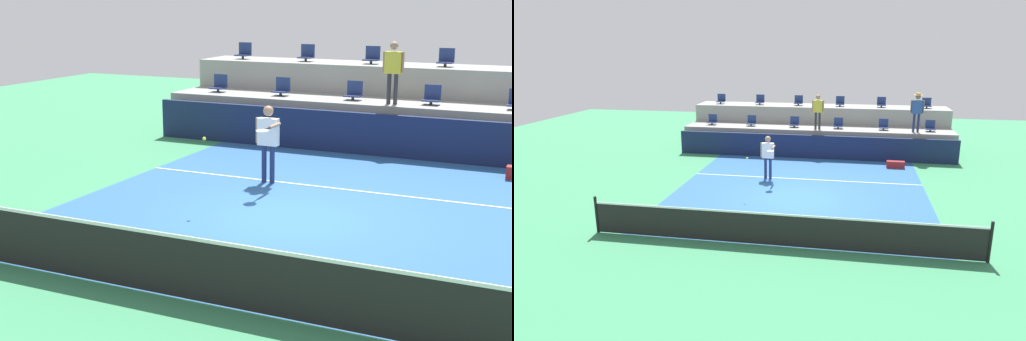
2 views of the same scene
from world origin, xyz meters
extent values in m
plane|color=#388456|center=(0.00, 0.00, 0.00)|extent=(40.00, 40.00, 0.00)
cube|color=#285693|center=(0.00, 1.00, 0.00)|extent=(9.00, 10.00, 0.01)
cube|color=white|center=(0.00, 2.40, 0.01)|extent=(9.00, 0.06, 0.00)
cylinder|color=black|center=(-5.20, -4.00, 0.54)|extent=(0.08, 0.08, 1.07)
cylinder|color=black|center=(5.20, -4.00, 0.54)|extent=(0.08, 0.08, 1.07)
cube|color=black|center=(0.00, -4.00, 0.46)|extent=(10.40, 0.01, 0.87)
cube|color=white|center=(0.00, -4.00, 0.89)|extent=(10.40, 0.02, 0.05)
cube|color=#141E42|center=(0.00, 6.00, 0.55)|extent=(13.00, 0.16, 1.10)
cube|color=gray|center=(0.00, 7.30, 0.62)|extent=(13.00, 1.80, 1.25)
cube|color=gray|center=(0.00, 9.10, 1.05)|extent=(13.00, 1.80, 2.10)
cylinder|color=#2D2D33|center=(-5.29, 7.15, 1.30)|extent=(0.08, 0.08, 0.10)
cube|color=navy|center=(-5.29, 7.15, 1.37)|extent=(0.44, 0.40, 0.04)
cube|color=navy|center=(-5.29, 7.33, 1.58)|extent=(0.44, 0.04, 0.38)
cylinder|color=#2D2D33|center=(-3.24, 7.15, 1.30)|extent=(0.08, 0.08, 0.10)
cube|color=navy|center=(-3.24, 7.15, 1.37)|extent=(0.44, 0.40, 0.04)
cube|color=navy|center=(-3.24, 7.33, 1.58)|extent=(0.44, 0.04, 0.38)
cylinder|color=#2D2D33|center=(-1.07, 7.15, 1.30)|extent=(0.08, 0.08, 0.10)
cube|color=navy|center=(-1.07, 7.15, 1.37)|extent=(0.44, 0.40, 0.04)
cube|color=navy|center=(-1.07, 7.33, 1.58)|extent=(0.44, 0.04, 0.38)
cylinder|color=#2D2D33|center=(1.08, 7.15, 1.30)|extent=(0.08, 0.08, 0.10)
cube|color=navy|center=(1.08, 7.15, 1.37)|extent=(0.44, 0.40, 0.04)
cube|color=navy|center=(1.08, 7.33, 1.58)|extent=(0.44, 0.04, 0.38)
cylinder|color=#2D2D33|center=(3.22, 7.15, 1.30)|extent=(0.08, 0.08, 0.10)
cube|color=navy|center=(3.22, 7.15, 1.37)|extent=(0.44, 0.40, 0.04)
cube|color=navy|center=(3.22, 7.33, 1.58)|extent=(0.44, 0.04, 0.38)
cylinder|color=#2D2D33|center=(5.36, 7.15, 1.30)|extent=(0.08, 0.08, 0.10)
cube|color=navy|center=(5.36, 7.15, 1.37)|extent=(0.44, 0.40, 0.04)
cube|color=navy|center=(5.36, 7.33, 1.58)|extent=(0.44, 0.04, 0.38)
cylinder|color=#2D2D33|center=(-5.33, 8.95, 2.15)|extent=(0.08, 0.08, 0.10)
cube|color=navy|center=(-5.33, 8.95, 2.22)|extent=(0.44, 0.40, 0.04)
cube|color=navy|center=(-5.33, 9.13, 2.43)|extent=(0.44, 0.04, 0.38)
cylinder|color=#2D2D33|center=(-3.17, 8.95, 2.15)|extent=(0.08, 0.08, 0.10)
cube|color=navy|center=(-3.17, 8.95, 2.22)|extent=(0.44, 0.40, 0.04)
cube|color=navy|center=(-3.17, 9.13, 2.43)|extent=(0.44, 0.04, 0.38)
cylinder|color=#2D2D33|center=(-1.10, 8.95, 2.15)|extent=(0.08, 0.08, 0.10)
cube|color=navy|center=(-1.10, 8.95, 2.22)|extent=(0.44, 0.40, 0.04)
cube|color=navy|center=(-1.10, 9.13, 2.43)|extent=(0.44, 0.04, 0.38)
cylinder|color=#2D2D33|center=(1.07, 8.95, 2.15)|extent=(0.08, 0.08, 0.10)
cube|color=navy|center=(1.07, 8.95, 2.22)|extent=(0.44, 0.40, 0.04)
cube|color=navy|center=(1.07, 9.13, 2.43)|extent=(0.44, 0.04, 0.38)
cylinder|color=#2D2D33|center=(3.16, 8.95, 2.15)|extent=(0.08, 0.08, 0.10)
cube|color=navy|center=(3.16, 8.95, 2.22)|extent=(0.44, 0.40, 0.04)
cube|color=navy|center=(3.16, 9.13, 2.43)|extent=(0.44, 0.04, 0.38)
cylinder|color=#2D2D33|center=(5.38, 8.95, 2.15)|extent=(0.08, 0.08, 0.10)
cube|color=navy|center=(5.38, 8.95, 2.22)|extent=(0.44, 0.40, 0.04)
cube|color=navy|center=(5.38, 9.13, 2.43)|extent=(0.44, 0.04, 0.38)
cylinder|color=navy|center=(-1.56, 2.25, 0.43)|extent=(0.11, 0.11, 0.85)
cylinder|color=navy|center=(-1.36, 2.25, 0.43)|extent=(0.11, 0.11, 0.85)
cube|color=white|center=(-1.46, 2.25, 1.15)|extent=(0.46, 0.18, 0.60)
sphere|color=#A87A5B|center=(-1.46, 2.25, 1.61)|extent=(0.23, 0.23, 0.23)
cylinder|color=#A87A5B|center=(-1.73, 2.25, 1.17)|extent=(0.07, 0.07, 0.57)
cylinder|color=#A87A5B|center=(-1.20, 1.98, 1.35)|extent=(0.07, 0.54, 0.07)
cylinder|color=black|center=(-1.19, 1.61, 1.35)|extent=(0.04, 0.26, 0.04)
ellipsoid|color=silver|center=(-1.19, 1.33, 1.35)|extent=(0.26, 0.32, 0.03)
cylinder|color=#2D2D33|center=(0.01, 6.86, 1.66)|extent=(0.12, 0.12, 0.81)
cylinder|color=#2D2D33|center=(0.19, 6.84, 1.66)|extent=(0.12, 0.12, 0.81)
cube|color=yellow|center=(0.10, 6.85, 2.35)|extent=(0.45, 0.20, 0.57)
sphere|color=#A87A5B|center=(0.10, 6.85, 2.79)|extent=(0.23, 0.23, 0.22)
cylinder|color=#A87A5B|center=(-0.15, 6.86, 2.37)|extent=(0.07, 0.07, 0.54)
cylinder|color=#A87A5B|center=(0.35, 6.84, 2.37)|extent=(0.07, 0.07, 0.54)
cylinder|color=navy|center=(4.56, 6.87, 1.68)|extent=(0.13, 0.13, 0.86)
cylinder|color=navy|center=(4.75, 6.83, 1.68)|extent=(0.13, 0.13, 0.86)
cube|color=#2D4C8C|center=(4.65, 6.85, 2.42)|extent=(0.49, 0.25, 0.61)
sphere|color=#846047|center=(4.65, 6.85, 2.89)|extent=(0.27, 0.27, 0.23)
cylinder|color=#846047|center=(4.39, 6.89, 2.44)|extent=(0.08, 0.08, 0.58)
cylinder|color=#846047|center=(4.92, 6.81, 2.44)|extent=(0.08, 0.08, 0.58)
cylinder|color=tan|center=(4.65, 6.85, 2.97)|extent=(0.48, 0.48, 0.01)
cylinder|color=tan|center=(4.65, 6.85, 3.02)|extent=(0.28, 0.28, 0.09)
sphere|color=#CCE033|center=(-1.75, -0.12, 1.40)|extent=(0.07, 0.07, 0.07)
cube|color=maroon|center=(3.69, 4.87, 0.15)|extent=(0.76, 0.28, 0.30)
camera|label=1|loc=(4.72, -11.73, 3.99)|focal=49.82mm
camera|label=2|loc=(1.80, -15.01, 5.13)|focal=32.09mm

